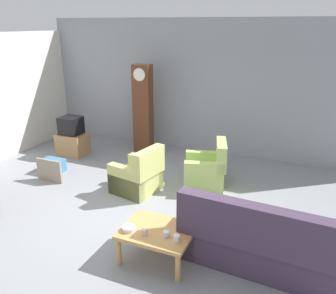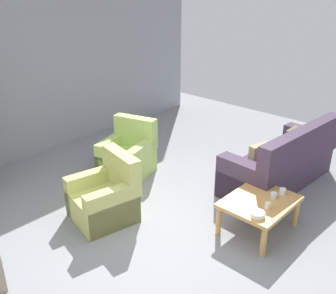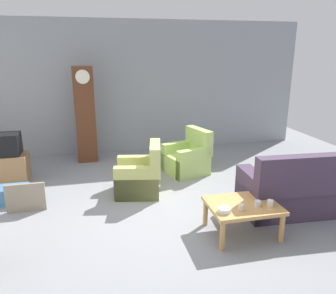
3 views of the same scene
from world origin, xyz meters
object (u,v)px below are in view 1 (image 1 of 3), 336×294
at_px(armchair_olive_near, 138,177).
at_px(tv_stand_cabinet, 73,144).
at_px(couch_floral, 261,243).
at_px(framed_picture_leaning, 49,171).
at_px(storage_box_blue, 52,166).
at_px(coffee_table_wood, 158,234).
at_px(cup_white_porcelain, 177,238).
at_px(tv_crt, 71,125).
at_px(armchair_olive_far, 207,171).
at_px(cup_blue_rimmed, 166,234).
at_px(bowl_white_stacked, 129,229).
at_px(cup_cream_tall, 145,232).
at_px(grandfather_clock, 143,109).

distance_m(armchair_olive_near, tv_stand_cabinet, 2.67).
relative_size(couch_floral, framed_picture_leaning, 3.58).
height_order(framed_picture_leaning, storage_box_blue, framed_picture_leaning).
distance_m(coffee_table_wood, cup_white_porcelain, 0.37).
height_order(tv_crt, cup_white_porcelain, tv_crt).
height_order(armchair_olive_far, cup_blue_rimmed, armchair_olive_far).
bearing_deg(tv_stand_cabinet, bowl_white_stacked, -42.69).
relative_size(coffee_table_wood, bowl_white_stacked, 5.55).
bearing_deg(coffee_table_wood, storage_box_blue, 152.00).
xyz_separation_m(coffee_table_wood, cup_blue_rimmed, (0.17, -0.10, 0.10)).
distance_m(armchair_olive_far, bowl_white_stacked, 2.66).
height_order(armchair_olive_far, cup_white_porcelain, armchair_olive_far).
xyz_separation_m(armchair_olive_far, coffee_table_wood, (0.07, -2.47, 0.08)).
height_order(coffee_table_wood, framed_picture_leaning, framed_picture_leaning).
bearing_deg(storage_box_blue, armchair_olive_near, -2.65).
bearing_deg(cup_cream_tall, couch_floral, 20.89).
bearing_deg(storage_box_blue, coffee_table_wood, -28.00).
bearing_deg(couch_floral, cup_cream_tall, -159.11).
xyz_separation_m(cup_white_porcelain, cup_blue_rimmed, (-0.16, 0.04, -0.01)).
xyz_separation_m(grandfather_clock, bowl_white_stacked, (1.76, -3.91, -0.61)).
bearing_deg(coffee_table_wood, bowl_white_stacked, -153.72).
relative_size(coffee_table_wood, cup_blue_rimmed, 11.53).
bearing_deg(bowl_white_stacked, armchair_olive_near, 114.41).
xyz_separation_m(tv_stand_cabinet, bowl_white_stacked, (3.25, -3.00, 0.21)).
distance_m(framed_picture_leaning, bowl_white_stacked, 3.14).
bearing_deg(tv_stand_cabinet, tv_crt, 0.00).
xyz_separation_m(coffee_table_wood, bowl_white_stacked, (-0.35, -0.17, 0.09)).
bearing_deg(framed_picture_leaning, couch_floral, -12.87).
bearing_deg(tv_stand_cabinet, cup_white_porcelain, -37.07).
bearing_deg(cup_cream_tall, bowl_white_stacked, -179.55).
bearing_deg(framed_picture_leaning, cup_white_porcelain, -24.08).
relative_size(couch_floral, cup_cream_tall, 26.46).
relative_size(grandfather_clock, cup_cream_tall, 26.59).
xyz_separation_m(coffee_table_wood, framed_picture_leaning, (-3.07, 1.38, -0.15)).
bearing_deg(bowl_white_stacked, couch_floral, 18.18).
distance_m(tv_crt, storage_box_blue, 1.24).
xyz_separation_m(framed_picture_leaning, cup_cream_tall, (2.96, -1.55, 0.25)).
relative_size(armchair_olive_far, cup_blue_rimmed, 11.74).
relative_size(grandfather_clock, cup_blue_rimmed, 25.95).
bearing_deg(framed_picture_leaning, armchair_olive_far, 19.98).
height_order(armchair_olive_near, coffee_table_wood, armchair_olive_near).
bearing_deg(cup_white_porcelain, armchair_olive_far, 98.61).
distance_m(armchair_olive_near, cup_cream_tall, 2.14).
distance_m(armchair_olive_near, cup_blue_rimmed, 2.24).
xyz_separation_m(tv_stand_cabinet, tv_crt, (0.00, 0.00, 0.48)).
relative_size(grandfather_clock, tv_crt, 4.50).
distance_m(storage_box_blue, bowl_white_stacked, 3.59).
distance_m(grandfather_clock, cup_cream_tall, 4.43).
xyz_separation_m(armchair_olive_far, tv_stand_cabinet, (-3.53, 0.35, -0.04)).
bearing_deg(tv_stand_cabinet, cup_cream_tall, -40.66).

